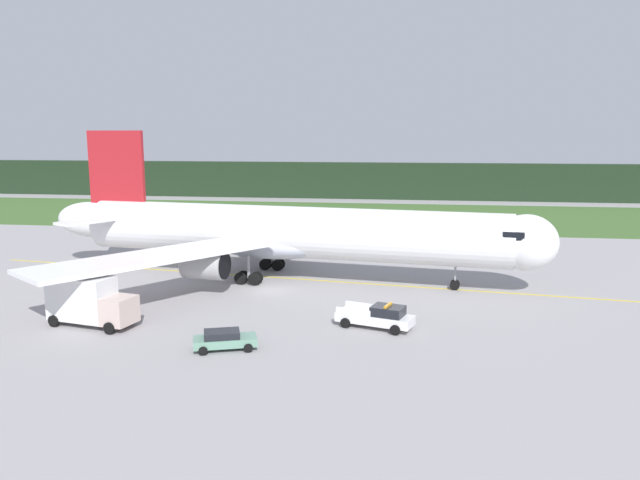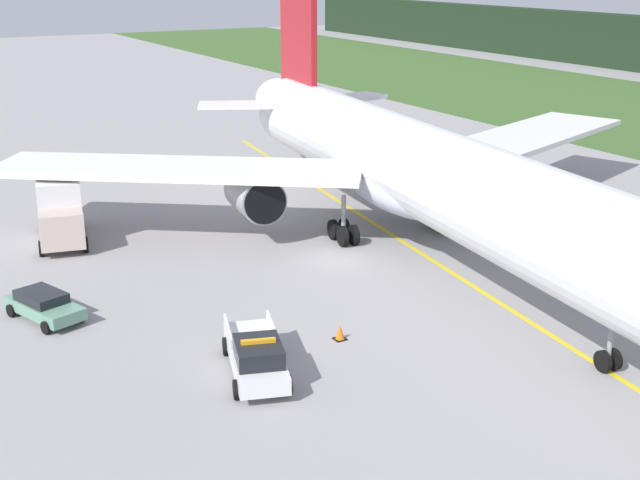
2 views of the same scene
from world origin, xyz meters
name	(u,v)px [view 2 (image 2 of 2)]	position (x,y,z in m)	size (l,w,h in m)	color
ground	(336,258)	(0.00, 0.00, 0.00)	(320.00, 320.00, 0.00)	gray
taxiway_centerline_main	(418,251)	(1.19, 4.69, 0.00)	(67.98, 0.30, 0.01)	yellow
airliner	(414,169)	(0.36, 4.80, 4.61)	(51.95, 45.13, 14.65)	white
ops_pickup_truck	(256,355)	(10.68, -9.94, 0.90)	(6.04, 3.55, 1.94)	silver
catering_truck	(60,208)	(-10.84, -12.45, 1.94)	(7.10, 3.82, 3.90)	beige
staff_car	(44,305)	(0.73, -16.00, 0.70)	(4.55, 3.04, 1.30)	slate
apron_cone	(340,332)	(9.33, -5.28, 0.33)	(0.53, 0.53, 0.67)	black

